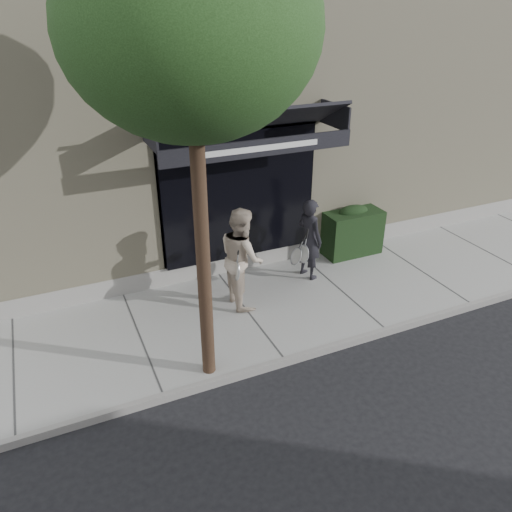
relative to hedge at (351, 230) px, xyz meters
name	(u,v)px	position (x,y,z in m)	size (l,w,h in m)	color
ground	(338,293)	(-1.10, -1.25, -0.66)	(80.00, 80.00, 0.00)	black
sidewalk	(338,290)	(-1.10, -1.25, -0.60)	(20.00, 3.00, 0.12)	#989994
curb	(386,331)	(-1.10, -2.80, -0.59)	(20.00, 0.10, 0.14)	gray
building_facade	(241,110)	(-1.11, 3.71, 2.08)	(14.30, 8.04, 5.64)	beige
hedge	(351,230)	(0.00, 0.00, 0.00)	(1.30, 0.70, 1.14)	black
street_tree	(190,30)	(-4.30, -2.55, 4.32)	(3.00, 3.00, 6.28)	black
pedestrian_front	(309,239)	(-1.42, -0.57, 0.31)	(0.83, 0.85, 1.70)	black
pedestrian_back	(242,257)	(-3.06, -0.93, 0.42)	(0.76, 0.96, 1.91)	#BBA995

